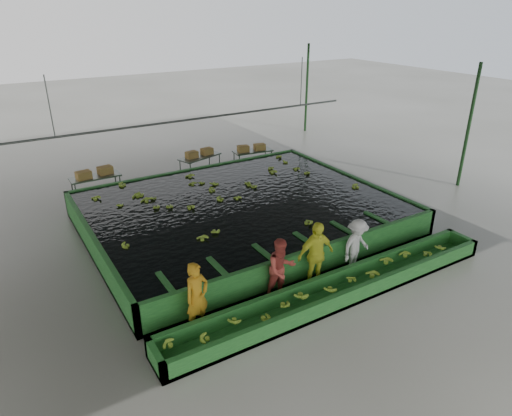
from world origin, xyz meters
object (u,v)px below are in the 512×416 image
worker_d (357,246)px  box_stack_right (251,151)px  worker_b (281,269)px  worker_a (197,297)px  sorting_trough (338,290)px  packing_table_mid (200,165)px  worker_c (316,255)px  box_stack_mid (200,156)px  flotation_tank (241,212)px  packing_table_left (97,186)px  box_stack_left (95,176)px  packing_table_right (253,159)px

worker_d → box_stack_right: bearing=66.0°
worker_b → box_stack_right: size_ratio=1.30×
worker_a → worker_b: bearing=-15.1°
sorting_trough → packing_table_mid: (0.96, 10.44, 0.19)m
worker_c → box_stack_mid: worker_c is taller
flotation_tank → worker_c: bearing=-92.2°
packing_table_left → box_stack_mid: (4.57, 0.18, 0.45)m
flotation_tank → worker_a: (-3.60, -4.30, 0.42)m
worker_d → box_stack_left: bearing=106.3°
worker_a → packing_table_mid: (4.55, 9.64, -0.43)m
worker_b → worker_c: (1.10, 0.00, 0.09)m
packing_table_left → worker_d: bearing=-62.5°
flotation_tank → worker_d: 4.50m
sorting_trough → worker_d: worker_d is taller
worker_a → worker_d: bearing=-15.1°
packing_table_left → box_stack_left: box_stack_left is taller
worker_b → packing_table_mid: bearing=80.0°
worker_c → sorting_trough: bearing=-76.2°
worker_b → worker_c: size_ratio=0.90×
worker_c → box_stack_left: worker_c is taller
worker_c → packing_table_mid: 9.72m
flotation_tank → worker_a: 5.62m
sorting_trough → box_stack_mid: size_ratio=7.70×
worker_a → worker_b: (2.33, 0.00, -0.02)m
worker_d → box_stack_right: size_ratio=1.22×
packing_table_mid → box_stack_left: 4.61m
packing_table_right → box_stack_mid: (-2.54, 0.33, 0.47)m
flotation_tank → box_stack_right: size_ratio=7.68×
worker_d → packing_table_right: 9.56m
flotation_tank → packing_table_right: 6.10m
sorting_trough → box_stack_mid: box_stack_mid is taller
worker_b → packing_table_right: 10.45m
box_stack_mid → box_stack_right: size_ratio=1.00×
worker_a → box_stack_right: size_ratio=1.33×
sorting_trough → worker_c: worker_c is taller
worker_c → worker_d: size_ratio=1.18×
box_stack_left → worker_d: bearing=-62.4°
worker_c → worker_d: (1.46, 0.00, -0.15)m
worker_c → packing_table_mid: bearing=85.7°
worker_b → packing_table_left: bearing=107.0°
worker_c → box_stack_mid: (1.11, 9.63, -0.06)m
flotation_tank → box_stack_mid: box_stack_mid is taller
flotation_tank → box_stack_left: bearing=125.3°
worker_d → packing_table_mid: (-0.34, 9.64, -0.36)m
flotation_tank → packing_table_right: (3.49, 5.00, -0.04)m
packing_table_left → box_stack_left: size_ratio=1.35×
packing_table_mid → box_stack_right: box_stack_right is taller
worker_b → box_stack_right: 10.39m
worker_b → box_stack_right: bearing=66.3°
flotation_tank → box_stack_mid: 5.43m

